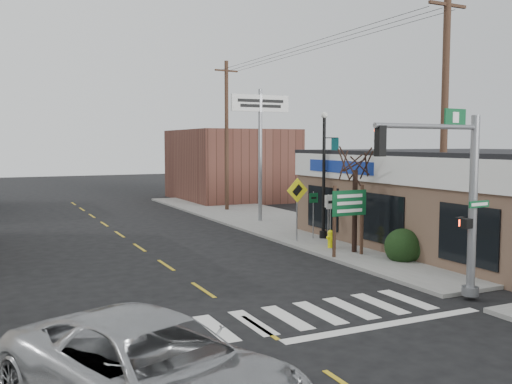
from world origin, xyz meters
name	(u,v)px	position (x,y,z in m)	size (l,w,h in m)	color
ground	(259,327)	(0.00, 0.00, 0.00)	(140.00, 140.00, 0.00)	black
sidewalk_right	(305,229)	(9.00, 13.00, 0.07)	(6.00, 38.00, 0.13)	slate
center_line	(166,265)	(0.00, 8.00, 0.01)	(0.12, 56.00, 0.01)	gold
crosswalk	(252,323)	(0.00, 0.40, 0.01)	(11.00, 2.20, 0.01)	silver
thrift_store	(491,200)	(14.50, 6.00, 2.00)	(12.00, 14.00, 4.00)	brown
bldg_distant_right	(230,165)	(12.00, 30.00, 2.80)	(8.00, 10.00, 5.60)	#563127
suv	(153,371)	(-3.67, -3.55, 0.85)	(2.82, 6.13, 1.70)	#9D9EA2
traffic_signal_pole	(457,186)	(6.01, -0.41, 3.34)	(4.25, 0.36, 5.38)	gray
guide_sign	(349,210)	(6.82, 6.00, 1.94)	(1.60, 0.13, 2.79)	#452D20
fire_hydrant	(330,238)	(7.13, 7.77, 0.54)	(0.24, 0.24, 0.76)	#E2E106
ped_crossing_sign	(297,198)	(6.70, 9.86, 2.08)	(1.11, 0.08, 2.86)	gray
lamp_post	(325,165)	(8.26, 10.02, 3.52)	(0.76, 0.60, 5.86)	black
dance_center_sign	(260,123)	(8.17, 16.69, 5.68)	(3.51, 0.22, 7.46)	gray
bare_tree	(356,155)	(7.50, 6.56, 4.07)	(2.51, 2.51, 5.01)	black
shrub_front	(402,246)	(8.22, 4.46, 0.64)	(1.37, 1.37, 1.03)	#17341B
shrub_back	(358,231)	(9.35, 8.88, 0.54)	(1.10, 1.10, 0.83)	#153119
utility_pole_near	(444,124)	(9.06, 3.33, 5.25)	(1.74, 0.26, 9.98)	#422A22
utility_pole_far	(227,134)	(8.57, 22.57, 5.15)	(1.70, 0.26, 9.79)	#4A3621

